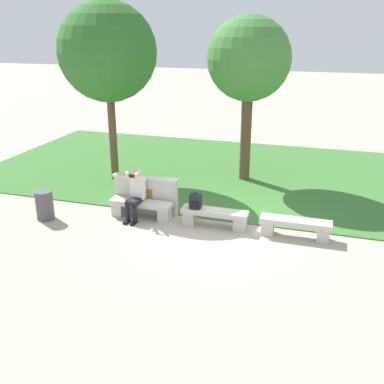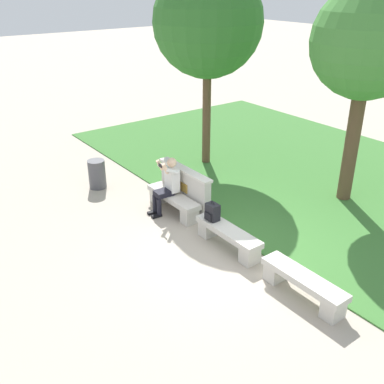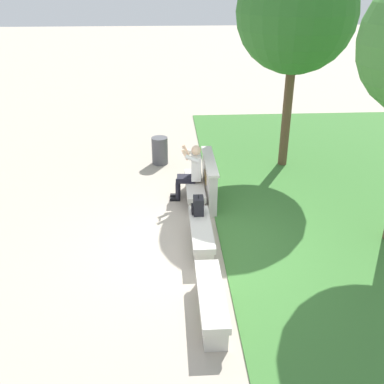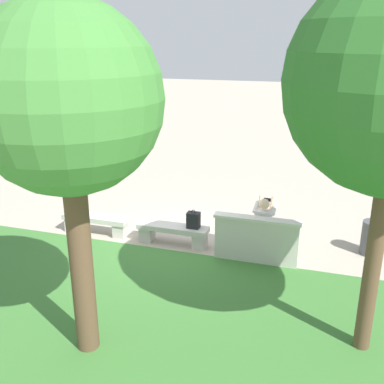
% 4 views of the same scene
% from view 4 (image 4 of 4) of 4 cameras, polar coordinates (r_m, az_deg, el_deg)
% --- Properties ---
extents(ground_plane, '(80.00, 80.00, 0.00)m').
position_cam_4_polar(ground_plane, '(10.33, -2.42, -6.55)').
color(ground_plane, '#B2A593').
extents(grass_strip, '(17.52, 8.00, 0.03)m').
position_cam_4_polar(grass_strip, '(7.01, -15.51, -21.18)').
color(grass_strip, '#3D7533').
rests_on(grass_strip, ground).
extents(bench_main, '(1.63, 0.40, 0.45)m').
position_cam_4_polar(bench_main, '(9.77, 8.42, -6.44)').
color(bench_main, beige).
rests_on(bench_main, ground).
extents(bench_near, '(1.63, 0.40, 0.45)m').
position_cam_4_polar(bench_near, '(10.21, -2.45, -5.08)').
color(bench_near, beige).
rests_on(bench_near, ground).
extents(bench_mid, '(1.63, 0.40, 0.45)m').
position_cam_4_polar(bench_mid, '(10.97, -12.07, -3.73)').
color(bench_mid, beige).
rests_on(bench_mid, ground).
extents(backrest_wall_with_plaque, '(1.78, 0.24, 1.01)m').
position_cam_4_polar(backrest_wall_with_plaque, '(9.37, 8.14, -6.05)').
color(backrest_wall_with_plaque, beige).
rests_on(backrest_wall_with_plaque, ground).
extents(person_photographer, '(0.49, 0.74, 1.32)m').
position_cam_4_polar(person_photographer, '(9.65, 9.17, -3.92)').
color(person_photographer, black).
rests_on(person_photographer, ground).
extents(backpack, '(0.28, 0.24, 0.43)m').
position_cam_4_polar(backpack, '(9.96, 0.20, -3.61)').
color(backpack, black).
rests_on(backpack, bench_near).
extents(tree_behind_wall, '(2.49, 2.49, 4.99)m').
position_cam_4_polar(tree_behind_wall, '(5.94, -15.59, 10.93)').
color(tree_behind_wall, brown).
rests_on(tree_behind_wall, ground).
extents(trash_bin, '(0.44, 0.44, 0.75)m').
position_cam_4_polar(trash_bin, '(10.44, 21.84, -5.44)').
color(trash_bin, '#4C4C51').
rests_on(trash_bin, ground).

